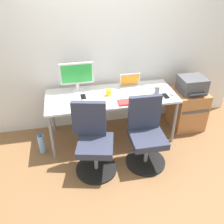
# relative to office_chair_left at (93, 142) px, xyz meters

# --- Properties ---
(ground_plane) EXTENTS (5.28, 5.28, 0.00)m
(ground_plane) POSITION_rel_office_chair_left_xyz_m (0.35, 0.62, -0.42)
(ground_plane) COLOR brown
(back_wall) EXTENTS (4.40, 0.04, 2.60)m
(back_wall) POSITION_rel_office_chair_left_xyz_m (0.35, 1.07, 0.88)
(back_wall) COLOR white
(back_wall) RESTS_ON ground
(desk) EXTENTS (1.85, 0.73, 0.73)m
(desk) POSITION_rel_office_chair_left_xyz_m (0.35, 0.62, 0.24)
(desk) COLOR silver
(desk) RESTS_ON ground
(office_chair_left) EXTENTS (0.54, 0.54, 0.94)m
(office_chair_left) POSITION_rel_office_chair_left_xyz_m (0.00, 0.00, 0.00)
(office_chair_left) COLOR black
(office_chair_left) RESTS_ON ground
(office_chair_right) EXTENTS (0.54, 0.54, 0.94)m
(office_chair_right) POSITION_rel_office_chair_left_xyz_m (0.69, 0.00, 0.00)
(office_chair_right) COLOR black
(office_chair_right) RESTS_ON ground
(side_cabinet) EXTENTS (0.49, 0.50, 0.63)m
(side_cabinet) POSITION_rel_office_chair_left_xyz_m (1.61, 0.66, -0.11)
(side_cabinet) COLOR #B77542
(side_cabinet) RESTS_ON ground
(printer) EXTENTS (0.38, 0.40, 0.24)m
(printer) POSITION_rel_office_chair_left_xyz_m (1.61, 0.65, 0.33)
(printer) COLOR #515156
(printer) RESTS_ON side_cabinet
(water_bottle_on_floor) EXTENTS (0.09, 0.09, 0.31)m
(water_bottle_on_floor) POSITION_rel_office_chair_left_xyz_m (-0.70, 0.45, -0.28)
(water_bottle_on_floor) COLOR #8CBFF2
(water_bottle_on_floor) RESTS_ON ground
(desktop_monitor) EXTENTS (0.48, 0.18, 0.43)m
(desktop_monitor) POSITION_rel_office_chair_left_xyz_m (-0.10, 0.85, 0.55)
(desktop_monitor) COLOR silver
(desktop_monitor) RESTS_ON desk
(open_laptop) EXTENTS (0.31, 0.26, 0.23)m
(open_laptop) POSITION_rel_office_chair_left_xyz_m (0.67, 0.74, 0.36)
(open_laptop) COLOR silver
(open_laptop) RESTS_ON desk
(keyboard_by_monitor) EXTENTS (0.34, 0.12, 0.02)m
(keyboard_by_monitor) POSITION_rel_office_chair_left_xyz_m (-0.06, 0.33, 0.31)
(keyboard_by_monitor) COLOR #B7B7B7
(keyboard_by_monitor) RESTS_ON desk
(keyboard_by_laptop) EXTENTS (0.34, 0.12, 0.02)m
(keyboard_by_laptop) POSITION_rel_office_chair_left_xyz_m (1.05, 0.74, 0.31)
(keyboard_by_laptop) COLOR #B7B7B7
(keyboard_by_laptop) RESTS_ON desk
(mouse_by_monitor) EXTENTS (0.06, 0.10, 0.03)m
(mouse_by_monitor) POSITION_rel_office_chair_left_xyz_m (1.21, 0.46, 0.32)
(mouse_by_monitor) COLOR silver
(mouse_by_monitor) RESTS_ON desk
(mouse_by_laptop) EXTENTS (0.06, 0.10, 0.03)m
(mouse_by_laptop) POSITION_rel_office_chair_left_xyz_m (-0.08, 0.48, 0.32)
(mouse_by_laptop) COLOR #515156
(mouse_by_laptop) RESTS_ON desk
(coffee_mug) EXTENTS (0.08, 0.08, 0.09)m
(coffee_mug) POSITION_rel_office_chair_left_xyz_m (0.31, 0.62, 0.35)
(coffee_mug) COLOR yellow
(coffee_mug) RESTS_ON desk
(pen_cup) EXTENTS (0.07, 0.07, 0.10)m
(pen_cup) POSITION_rel_office_chair_left_xyz_m (1.01, 0.55, 0.35)
(pen_cup) COLOR slate
(pen_cup) RESTS_ON desk
(phone_near_laptop) EXTENTS (0.07, 0.14, 0.01)m
(phone_near_laptop) POSITION_rel_office_chair_left_xyz_m (-0.04, 0.65, 0.31)
(phone_near_laptop) COLOR black
(phone_near_laptop) RESTS_ON desk
(phone_near_monitor) EXTENTS (0.07, 0.14, 0.01)m
(phone_near_monitor) POSITION_rel_office_chair_left_xyz_m (1.10, 0.44, 0.31)
(phone_near_monitor) COLOR black
(phone_near_monitor) RESTS_ON desk
(notebook) EXTENTS (0.21, 0.15, 0.03)m
(notebook) POSITION_rel_office_chair_left_xyz_m (0.50, 0.36, 0.31)
(notebook) COLOR red
(notebook) RESTS_ON desk
(paper_pile) EXTENTS (0.21, 0.30, 0.01)m
(paper_pile) POSITION_rel_office_chair_left_xyz_m (0.12, 0.56, 0.31)
(paper_pile) COLOR white
(paper_pile) RESTS_ON desk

